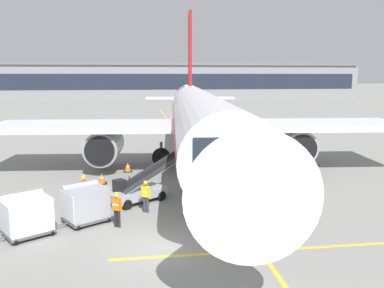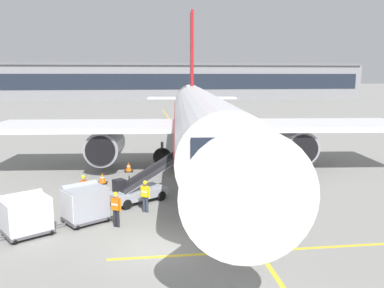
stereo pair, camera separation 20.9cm
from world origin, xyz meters
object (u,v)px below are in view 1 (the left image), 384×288
belt_loader (141,187)px  baggage_cart_second (27,214)px  ground_crew_by_carts (84,188)px  ground_crew_by_loader (117,207)px  parked_airplane (200,119)px  safety_cone_wingtip (84,184)px  baggage_cart_lead (85,203)px  ground_crew_marshaller (146,194)px  safety_cone_engine_keepout (128,167)px  safety_cone_nose_mark (102,178)px

belt_loader → baggage_cart_second: (-5.17, -4.46, 0.18)m
baggage_cart_second → ground_crew_by_carts: 4.48m
baggage_cart_second → ground_crew_by_loader: (4.00, 0.49, -0.00)m
parked_airplane → baggage_cart_second: size_ratio=15.52×
belt_loader → safety_cone_wingtip: belt_loader is taller
parked_airplane → baggage_cart_second: 15.91m
baggage_cart_lead → parked_airplane: bearing=55.5°
baggage_cart_second → ground_crew_by_loader: 4.03m
ground_crew_marshaller → safety_cone_engine_keepout: 9.48m
safety_cone_engine_keepout → safety_cone_nose_mark: (-1.67, -3.19, 0.00)m
parked_airplane → baggage_cart_second: parked_airplane is taller
ground_crew_by_carts → safety_cone_wingtip: bearing=97.5°
parked_airplane → safety_cone_nose_mark: bearing=-153.8°
belt_loader → baggage_cart_second: bearing=-139.2°
parked_airplane → safety_cone_wingtip: bearing=-150.9°
parked_airplane → ground_crew_by_loader: size_ratio=24.17×
ground_crew_by_loader → parked_airplane: bearing=63.4°
baggage_cart_second → belt_loader: bearing=40.8°
parked_airplane → safety_cone_engine_keepout: size_ratio=59.03×
parked_airplane → safety_cone_nose_mark: parked_airplane is taller
baggage_cart_lead → ground_crew_by_loader: bearing=-28.7°
ground_crew_by_loader → safety_cone_wingtip: ground_crew_by_loader is taller
baggage_cart_lead → safety_cone_wingtip: baggage_cart_lead is taller
safety_cone_engine_keepout → ground_crew_by_loader: bearing=-91.5°
baggage_cart_second → ground_crew_marshaller: baggage_cart_second is taller
belt_loader → baggage_cart_second: 6.83m
safety_cone_nose_mark → safety_cone_wingtip: bearing=-134.9°
baggage_cart_second → safety_cone_nose_mark: size_ratio=3.76×
baggage_cart_lead → safety_cone_engine_keepout: bearing=79.9°
belt_loader → ground_crew_marshaller: size_ratio=2.97×
safety_cone_nose_mark → baggage_cart_second: bearing=-106.9°
baggage_cart_second → ground_crew_by_carts: (2.03, 4.00, -0.00)m
ground_crew_by_loader → baggage_cart_lead: bearing=151.3°
ground_crew_by_loader → safety_cone_wingtip: bearing=109.0°
baggage_cart_lead → safety_cone_wingtip: 6.29m
baggage_cart_lead → safety_cone_nose_mark: baggage_cart_lead is taller
safety_cone_engine_keepout → safety_cone_wingtip: 5.05m
ground_crew_marshaller → safety_cone_wingtip: 6.46m
safety_cone_nose_mark → ground_crew_by_loader: bearing=-80.4°
baggage_cart_lead → ground_crew_by_carts: bearing=98.5°
belt_loader → ground_crew_by_loader: (-1.18, -3.97, 0.18)m
baggage_cart_lead → ground_crew_by_loader: (1.58, -0.86, -0.00)m
baggage_cart_lead → safety_cone_engine_keepout: (1.86, 10.44, -0.65)m
belt_loader → ground_crew_marshaller: bearing=-83.2°
parked_airplane → safety_cone_engine_keepout: 6.60m
belt_loader → baggage_cart_lead: (-2.75, -3.10, 0.18)m
parked_airplane → baggage_cart_lead: bearing=-124.5°
safety_cone_engine_keepout → ground_crew_marshaller: bearing=-83.1°
ground_crew_by_carts → ground_crew_marshaller: same height
ground_crew_by_loader → safety_cone_nose_mark: (-1.38, 8.12, -0.65)m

